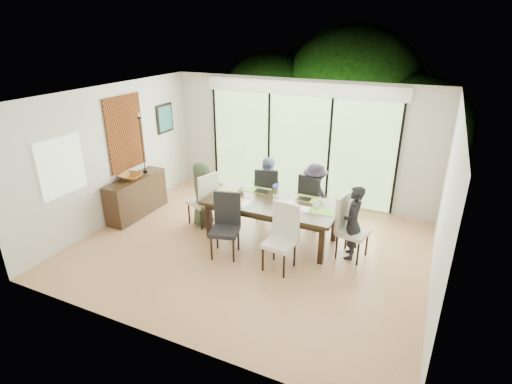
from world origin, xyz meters
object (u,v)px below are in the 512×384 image
at_px(chair_far_left, 267,192).
at_px(chair_near_left, 225,227).
at_px(person_far_left, 267,188).
at_px(sideboard, 137,196).
at_px(chair_right_end, 354,228).
at_px(bowl, 131,177).
at_px(person_far_right, 314,196).
at_px(vase, 275,198).
at_px(cup_a, 241,190).
at_px(person_right_end, 353,223).
at_px(chair_near_right, 279,239).
at_px(cup_b, 277,203).
at_px(chair_far_right, 314,200).
at_px(laptop, 228,195).
at_px(cup_c, 316,205).
at_px(person_left_end, 202,194).
at_px(table_top, 272,203).
at_px(chair_left_end, 202,198).

relative_size(chair_far_left, chair_near_left, 1.00).
distance_m(person_far_left, sideboard, 2.74).
height_order(chair_right_end, bowl, chair_right_end).
relative_size(chair_far_left, person_far_right, 0.85).
height_order(vase, cup_a, vase).
bearing_deg(person_right_end, chair_near_right, -55.88).
xyz_separation_m(cup_b, bowl, (-3.12, -0.21, 0.08)).
bearing_deg(chair_near_right, cup_b, 120.20).
distance_m(chair_right_end, chair_far_right, 1.27).
bearing_deg(chair_near_left, chair_near_right, -14.94).
xyz_separation_m(laptop, cup_c, (1.65, 0.20, 0.04)).
relative_size(person_left_end, cup_a, 10.40).
distance_m(table_top, cup_a, 0.72).
xyz_separation_m(table_top, sideboard, (-2.97, -0.21, -0.31)).
relative_size(chair_near_right, person_right_end, 0.85).
bearing_deg(cup_a, chair_far_left, 70.35).
xyz_separation_m(person_left_end, laptop, (0.63, -0.10, 0.12)).
bearing_deg(person_right_end, chair_far_right, -139.90).
distance_m(person_far_left, cup_c, 1.46).
bearing_deg(chair_near_left, chair_far_right, 43.66).
distance_m(person_far_left, cup_a, 0.74).
bearing_deg(laptop, person_right_end, -36.91).
bearing_deg(cup_c, person_left_end, -177.49).
height_order(chair_far_right, person_right_end, person_right_end).
distance_m(chair_near_left, person_right_end, 2.16).
height_order(person_left_end, sideboard, person_left_end).
xyz_separation_m(cup_b, sideboard, (-3.12, -0.11, -0.39)).
bearing_deg(cup_b, sideboard, -177.89).
xyz_separation_m(person_far_right, cup_b, (-0.40, -0.93, 0.15)).
distance_m(person_far_right, cup_b, 1.02).
height_order(chair_far_left, chair_near_left, same).
distance_m(person_far_left, vase, 0.94).
height_order(chair_right_end, chair_near_right, same).
height_order(chair_far_left, chair_far_right, same).
bearing_deg(person_far_right, person_far_left, 14.76).
bearing_deg(sideboard, chair_left_end, 8.32).
distance_m(chair_right_end, chair_far_left, 2.13).
relative_size(cup_c, bowl, 0.29).
relative_size(chair_near_right, person_far_left, 0.85).
bearing_deg(chair_far_left, person_far_left, 73.55).
bearing_deg(person_right_end, sideboard, -94.71).
relative_size(chair_right_end, sideboard, 0.75).
relative_size(person_far_right, cup_c, 10.40).
distance_m(vase, sideboard, 3.06).
distance_m(chair_right_end, person_far_right, 1.27).
height_order(person_far_right, laptop, person_far_right).
xyz_separation_m(person_right_end, bowl, (-4.45, -0.31, 0.23)).
relative_size(chair_far_left, cup_c, 8.87).
bearing_deg(cup_c, cup_b, -162.90).
height_order(person_far_right, bowl, person_far_right).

